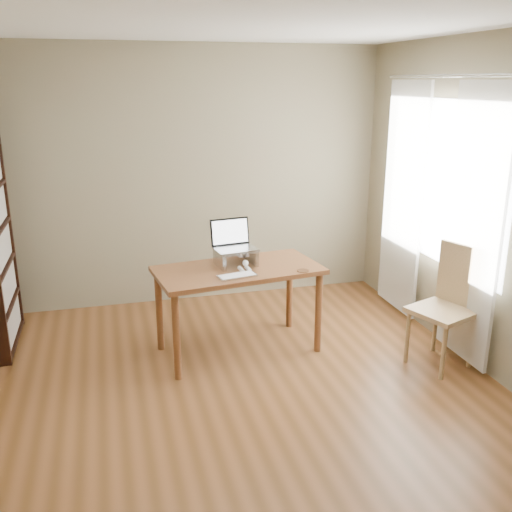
{
  "coord_description": "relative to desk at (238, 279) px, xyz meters",
  "views": [
    {
      "loc": [
        -0.84,
        -3.49,
        2.24
      ],
      "look_at": [
        0.33,
        0.88,
        0.85
      ],
      "focal_mm": 40.0,
      "sensor_mm": 36.0,
      "label": 1
    }
  ],
  "objects": [
    {
      "name": "curtains",
      "position": [
        1.74,
        -0.1,
        0.52
      ],
      "size": [
        0.03,
        1.9,
        2.25
      ],
      "color": "white",
      "rests_on": "ground"
    },
    {
      "name": "coaster",
      "position": [
        0.49,
        -0.22,
        0.1
      ],
      "size": [
        0.1,
        0.1,
        0.01
      ],
      "primitive_type": "cylinder",
      "color": "brown",
      "rests_on": "desk"
    },
    {
      "name": "chair",
      "position": [
        1.6,
        -0.68,
        -0.11
      ],
      "size": [
        0.57,
        0.56,
        0.99
      ],
      "rotation": [
        0.0,
        0.0,
        0.36
      ],
      "color": "tan",
      "rests_on": "ground"
    },
    {
      "name": "cat",
      "position": [
        0.03,
        0.11,
        0.17
      ],
      "size": [
        0.26,
        0.49,
        0.16
      ],
      "rotation": [
        0.0,
        0.0,
        0.05
      ],
      "color": "#423934",
      "rests_on": "desk"
    },
    {
      "name": "laptop_stand",
      "position": [
        0.0,
        0.08,
        0.18
      ],
      "size": [
        0.32,
        0.25,
        0.13
      ],
      "rotation": [
        0.0,
        0.0,
        0.14
      ],
      "color": "silver",
      "rests_on": "desk"
    },
    {
      "name": "desk",
      "position": [
        0.0,
        0.0,
        0.0
      ],
      "size": [
        1.44,
        0.86,
        0.75
      ],
      "rotation": [
        0.0,
        0.0,
        0.14
      ],
      "color": "brown",
      "rests_on": "ground"
    },
    {
      "name": "laptop",
      "position": [
        0.0,
        0.14,
        0.29
      ],
      "size": [
        0.37,
        0.33,
        0.24
      ],
      "rotation": [
        0.0,
        0.0,
        0.14
      ],
      "color": "silver",
      "rests_on": "laptop_stand"
    },
    {
      "name": "room",
      "position": [
        -0.15,
        -0.89,
        0.65
      ],
      "size": [
        4.04,
        4.54,
        2.64
      ],
      "color": "#5B3717",
      "rests_on": "ground"
    },
    {
      "name": "keyboard",
      "position": [
        -0.06,
        -0.22,
        0.11
      ],
      "size": [
        0.33,
        0.19,
        0.02
      ],
      "rotation": [
        0.0,
        0.0,
        0.19
      ],
      "color": "silver",
      "rests_on": "desk"
    }
  ]
}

